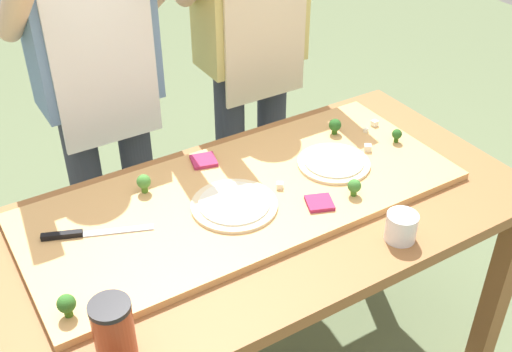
{
  "coord_description": "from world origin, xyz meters",
  "views": [
    {
      "loc": [
        -0.75,
        -1.23,
        1.92
      ],
      "look_at": [
        0.07,
        0.11,
        0.83
      ],
      "focal_mm": 44.17,
      "sensor_mm": 36.0,
      "label": 1
    }
  ],
  "objects_px": {
    "cheese_crumble_d": "(368,148)",
    "flour_cup": "(401,228)",
    "pizza_whole_cheese_artichoke": "(334,163)",
    "sauce_jar": "(114,330)",
    "broccoli_floret_back_right": "(397,135)",
    "cheese_crumble_c": "(280,186)",
    "pizza_slice_near_left": "(204,161)",
    "prep_table": "(254,240)",
    "broccoli_floret_center_right": "(335,126)",
    "pizza_whole_white_garlic": "(234,204)",
    "cook_left": "(98,74)",
    "pizza_slice_near_right": "(319,203)",
    "cheese_crumble_b": "(374,123)",
    "cheese_crumble_a": "(366,130)",
    "cook_right": "(252,38)",
    "broccoli_floret_front_right": "(354,186)",
    "broccoli_floret_back_left": "(67,304)",
    "chefs_knife": "(82,234)",
    "broccoli_floret_back_mid": "(144,182)"
  },
  "relations": [
    {
      "from": "pizza_whole_white_garlic",
      "to": "cheese_crumble_b",
      "type": "distance_m",
      "value": 0.66
    },
    {
      "from": "cheese_crumble_d",
      "to": "flour_cup",
      "type": "height_order",
      "value": "flour_cup"
    },
    {
      "from": "pizza_slice_near_left",
      "to": "prep_table",
      "type": "bearing_deg",
      "value": -86.46
    },
    {
      "from": "broccoli_floret_back_right",
      "to": "cheese_crumble_d",
      "type": "xyz_separation_m",
      "value": [
        -0.12,
        0.01,
        -0.02
      ]
    },
    {
      "from": "broccoli_floret_back_right",
      "to": "broccoli_floret_back_left",
      "type": "bearing_deg",
      "value": -171.06
    },
    {
      "from": "pizza_whole_cheese_artichoke",
      "to": "sauce_jar",
      "type": "height_order",
      "value": "sauce_jar"
    },
    {
      "from": "broccoli_floret_back_mid",
      "to": "broccoli_floret_back_left",
      "type": "bearing_deg",
      "value": -133.79
    },
    {
      "from": "pizza_slice_near_left",
      "to": "cheese_crumble_a",
      "type": "bearing_deg",
      "value": -12.36
    },
    {
      "from": "broccoli_floret_back_mid",
      "to": "chefs_knife",
      "type": "bearing_deg",
      "value": -156.84
    },
    {
      "from": "pizza_slice_near_right",
      "to": "cheese_crumble_b",
      "type": "distance_m",
      "value": 0.51
    },
    {
      "from": "cheese_crumble_c",
      "to": "cheese_crumble_d",
      "type": "xyz_separation_m",
      "value": [
        0.36,
        0.03,
        0.0
      ]
    },
    {
      "from": "broccoli_floret_back_mid",
      "to": "sauce_jar",
      "type": "relative_size",
      "value": 0.38
    },
    {
      "from": "pizza_whole_white_garlic",
      "to": "broccoli_floret_back_left",
      "type": "bearing_deg",
      "value": -163.42
    },
    {
      "from": "broccoli_floret_center_right",
      "to": "pizza_whole_white_garlic",
      "type": "bearing_deg",
      "value": -160.44
    },
    {
      "from": "flour_cup",
      "to": "cook_left",
      "type": "height_order",
      "value": "cook_left"
    },
    {
      "from": "cheese_crumble_d",
      "to": "cook_left",
      "type": "height_order",
      "value": "cook_left"
    },
    {
      "from": "prep_table",
      "to": "broccoli_floret_front_right",
      "type": "height_order",
      "value": "broccoli_floret_front_right"
    },
    {
      "from": "chefs_knife",
      "to": "broccoli_floret_center_right",
      "type": "relative_size",
      "value": 5.25
    },
    {
      "from": "broccoli_floret_back_left",
      "to": "sauce_jar",
      "type": "distance_m",
      "value": 0.16
    },
    {
      "from": "pizza_whole_white_garlic",
      "to": "prep_table",
      "type": "bearing_deg",
      "value": -28.83
    },
    {
      "from": "broccoli_floret_front_right",
      "to": "sauce_jar",
      "type": "bearing_deg",
      "value": -168.07
    },
    {
      "from": "prep_table",
      "to": "cheese_crumble_d",
      "type": "distance_m",
      "value": 0.49
    },
    {
      "from": "pizza_whole_white_garlic",
      "to": "broccoli_floret_back_right",
      "type": "relative_size",
      "value": 5.29
    },
    {
      "from": "broccoli_floret_back_right",
      "to": "cheese_crumble_b",
      "type": "xyz_separation_m",
      "value": [
        0.01,
        0.12,
        -0.02
      ]
    },
    {
      "from": "prep_table",
      "to": "broccoli_floret_back_left",
      "type": "relative_size",
      "value": 27.04
    },
    {
      "from": "cheese_crumble_a",
      "to": "cheese_crumble_c",
      "type": "xyz_separation_m",
      "value": [
        -0.43,
        -0.12,
        0.0
      ]
    },
    {
      "from": "pizza_slice_near_right",
      "to": "cook_right",
      "type": "height_order",
      "value": "cook_right"
    },
    {
      "from": "pizza_slice_near_right",
      "to": "cheese_crumble_c",
      "type": "bearing_deg",
      "value": 112.76
    },
    {
      "from": "prep_table",
      "to": "pizza_slice_near_left",
      "type": "distance_m",
      "value": 0.31
    },
    {
      "from": "pizza_whole_white_garlic",
      "to": "cook_left",
      "type": "distance_m",
      "value": 0.7
    },
    {
      "from": "broccoli_floret_back_right",
      "to": "pizza_whole_cheese_artichoke",
      "type": "bearing_deg",
      "value": -179.83
    },
    {
      "from": "broccoli_floret_back_right",
      "to": "cheese_crumble_c",
      "type": "bearing_deg",
      "value": -177.84
    },
    {
      "from": "pizza_slice_near_right",
      "to": "cheese_crumble_a",
      "type": "bearing_deg",
      "value": 33.37
    },
    {
      "from": "sauce_jar",
      "to": "pizza_whole_cheese_artichoke",
      "type": "bearing_deg",
      "value": 21.15
    },
    {
      "from": "pizza_whole_white_garlic",
      "to": "cook_right",
      "type": "bearing_deg",
      "value": 55.16
    },
    {
      "from": "broccoli_floret_back_left",
      "to": "broccoli_floret_back_right",
      "type": "height_order",
      "value": "broccoli_floret_back_left"
    },
    {
      "from": "broccoli_floret_center_right",
      "to": "sauce_jar",
      "type": "distance_m",
      "value": 1.08
    },
    {
      "from": "cheese_crumble_a",
      "to": "cook_right",
      "type": "relative_size",
      "value": 0.01
    },
    {
      "from": "cook_left",
      "to": "broccoli_floret_front_right",
      "type": "bearing_deg",
      "value": -59.46
    },
    {
      "from": "pizza_slice_near_right",
      "to": "sauce_jar",
      "type": "relative_size",
      "value": 0.49
    },
    {
      "from": "broccoli_floret_back_mid",
      "to": "cheese_crumble_b",
      "type": "bearing_deg",
      "value": -3.76
    },
    {
      "from": "pizza_whole_cheese_artichoke",
      "to": "pizza_slice_near_left",
      "type": "bearing_deg",
      "value": 146.61
    },
    {
      "from": "chefs_knife",
      "to": "cheese_crumble_c",
      "type": "bearing_deg",
      "value": -9.6
    },
    {
      "from": "cheese_crumble_d",
      "to": "broccoli_floret_back_left",
      "type": "bearing_deg",
      "value": -169.71
    },
    {
      "from": "chefs_knife",
      "to": "broccoli_floret_back_left",
      "type": "height_order",
      "value": "broccoli_floret_back_left"
    },
    {
      "from": "cheese_crumble_a",
      "to": "cook_right",
      "type": "xyz_separation_m",
      "value": [
        -0.13,
        0.53,
        0.17
      ]
    },
    {
      "from": "cook_right",
      "to": "broccoli_floret_front_right",
      "type": "bearing_deg",
      "value": -99.53
    },
    {
      "from": "pizza_whole_cheese_artichoke",
      "to": "broccoli_floret_back_right",
      "type": "distance_m",
      "value": 0.26
    },
    {
      "from": "cook_right",
      "to": "cheese_crumble_c",
      "type": "bearing_deg",
      "value": -114.6
    },
    {
      "from": "pizza_whole_white_garlic",
      "to": "pizza_whole_cheese_artichoke",
      "type": "height_order",
      "value": "same"
    }
  ]
}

